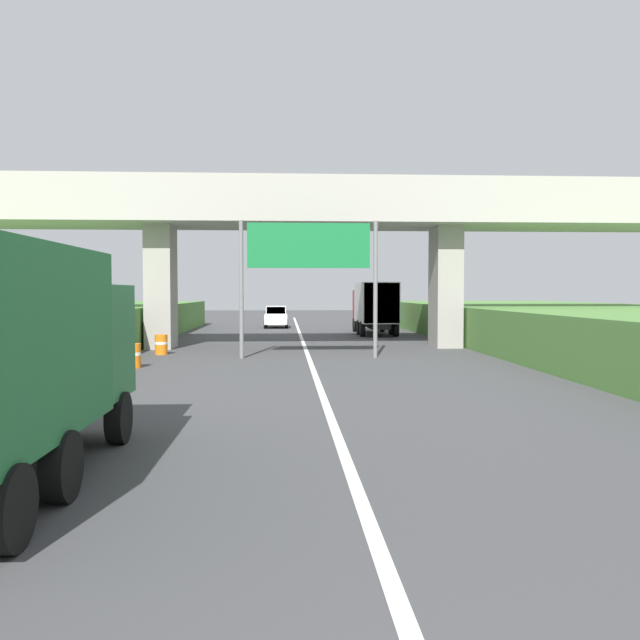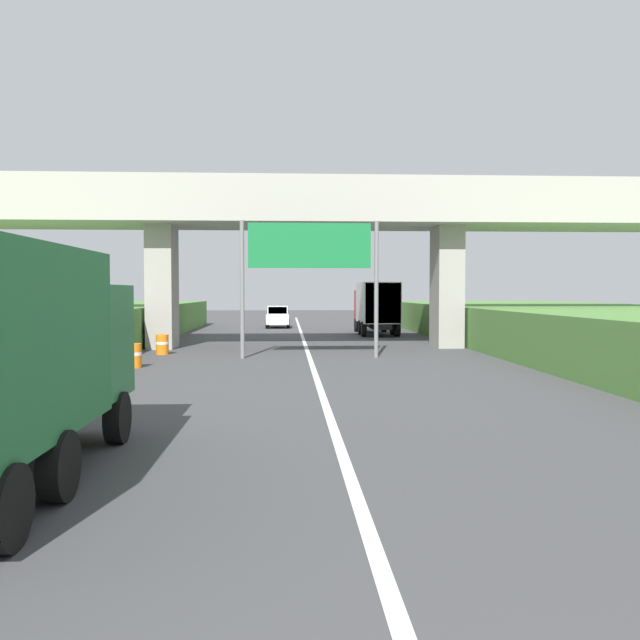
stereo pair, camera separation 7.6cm
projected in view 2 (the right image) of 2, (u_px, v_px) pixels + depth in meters
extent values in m
cube|color=white|center=(310.00, 360.00, 26.80)|extent=(0.20, 90.41, 0.01)
cube|color=#ADA89E|center=(306.00, 215.00, 32.81)|extent=(40.00, 4.80, 1.10)
cube|color=#ADA89E|center=(307.00, 186.00, 30.55)|extent=(40.00, 0.36, 1.10)
cube|color=#ADA89E|center=(305.00, 200.00, 34.98)|extent=(40.00, 0.36, 1.10)
cube|color=#9F9A91|center=(162.00, 287.00, 32.60)|extent=(1.30, 2.20, 6.13)
cube|color=#9F9A91|center=(447.00, 287.00, 33.32)|extent=(1.30, 2.20, 6.13)
cylinder|color=slate|center=(242.00, 290.00, 27.51)|extent=(0.18, 0.18, 5.83)
cylinder|color=slate|center=(376.00, 290.00, 27.79)|extent=(0.18, 0.18, 5.83)
cube|color=#167238|center=(310.00, 245.00, 27.57)|extent=(5.20, 0.12, 1.90)
cube|color=white|center=(310.00, 245.00, 27.55)|extent=(4.89, 0.01, 1.67)
cube|color=black|center=(3.00, 440.00, 9.43)|extent=(1.10, 7.30, 0.36)
cube|color=#236B38|center=(63.00, 342.00, 11.97)|extent=(2.10, 2.10, 2.10)
cube|color=#2D3842|center=(80.00, 323.00, 12.97)|extent=(1.89, 0.06, 0.90)
cylinder|color=black|center=(11.00, 419.00, 11.98)|extent=(0.30, 0.96, 0.96)
cylinder|color=black|center=(117.00, 418.00, 12.08)|extent=(0.30, 0.96, 0.96)
cylinder|color=black|center=(4.00, 508.00, 7.01)|extent=(0.30, 0.96, 0.96)
cylinder|color=black|center=(59.00, 466.00, 8.70)|extent=(0.30, 0.96, 0.96)
cube|color=black|center=(375.00, 324.00, 43.70)|extent=(1.10, 7.30, 0.36)
cube|color=red|center=(370.00, 305.00, 46.24)|extent=(2.10, 2.10, 2.10)
cube|color=#2D3842|center=(369.00, 301.00, 47.25)|extent=(1.89, 0.06, 0.90)
cube|color=silver|center=(377.00, 302.00, 42.59)|extent=(2.30, 5.20, 2.60)
cube|color=#A8A8A4|center=(383.00, 303.00, 40.02)|extent=(2.21, 0.04, 2.50)
cylinder|color=black|center=(357.00, 325.00, 46.25)|extent=(0.30, 0.96, 0.96)
cylinder|color=black|center=(384.00, 325.00, 46.35)|extent=(0.30, 0.96, 0.96)
cylinder|color=black|center=(364.00, 329.00, 41.18)|extent=(0.30, 0.96, 0.96)
cylinder|color=black|center=(397.00, 329.00, 41.29)|extent=(0.30, 0.96, 0.96)
cylinder|color=black|center=(361.00, 328.00, 42.87)|extent=(0.30, 0.96, 0.96)
cylinder|color=black|center=(393.00, 327.00, 42.97)|extent=(0.30, 0.96, 0.96)
cube|color=silver|center=(278.00, 319.00, 51.61)|extent=(1.76, 4.10, 0.76)
cube|color=silver|center=(278.00, 310.00, 51.43)|extent=(1.56, 1.90, 0.64)
cube|color=#2D3842|center=(278.00, 310.00, 50.51)|extent=(1.44, 0.06, 0.54)
cylinder|color=black|center=(268.00, 323.00, 52.85)|extent=(0.22, 0.64, 0.64)
cylinder|color=black|center=(288.00, 323.00, 52.93)|extent=(0.22, 0.64, 0.64)
cylinder|color=black|center=(267.00, 324.00, 50.32)|extent=(0.22, 0.64, 0.64)
cylinder|color=black|center=(288.00, 324.00, 50.40)|extent=(0.22, 0.64, 0.64)
cylinder|color=orange|center=(18.00, 403.00, 13.84)|extent=(0.56, 0.56, 0.90)
cylinder|color=white|center=(17.00, 400.00, 13.84)|extent=(0.57, 0.57, 0.12)
cylinder|color=orange|center=(96.00, 373.00, 19.01)|extent=(0.56, 0.56, 0.90)
cylinder|color=white|center=(96.00, 370.00, 19.00)|extent=(0.57, 0.57, 0.12)
cylinder|color=orange|center=(134.00, 356.00, 24.16)|extent=(0.56, 0.56, 0.90)
cylinder|color=white|center=(134.00, 354.00, 24.16)|extent=(0.57, 0.57, 0.12)
cylinder|color=orange|center=(162.00, 345.00, 29.32)|extent=(0.56, 0.56, 0.90)
cylinder|color=white|center=(162.00, 343.00, 29.32)|extent=(0.57, 0.57, 0.12)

